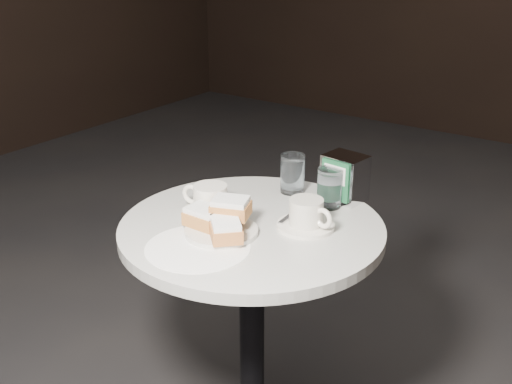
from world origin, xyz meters
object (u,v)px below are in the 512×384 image
object	(u,v)px
napkin_dispenser	(345,178)
cafe_table	(252,289)
water_glass_right	(329,188)
coffee_cup_right	(307,216)
water_glass_left	(293,174)
coffee_cup_left	(210,202)
beignet_plate	(221,222)

from	to	relation	value
napkin_dispenser	cafe_table	bearing A→B (deg)	-104.94
cafe_table	water_glass_right	world-z (taller)	water_glass_right
coffee_cup_right	napkin_dispenser	bearing A→B (deg)	102.72
water_glass_left	coffee_cup_left	bearing A→B (deg)	-110.72
napkin_dispenser	coffee_cup_right	bearing A→B (deg)	-80.09
cafe_table	water_glass_right	size ratio (longest dim) A/B	6.69
coffee_cup_left	water_glass_left	world-z (taller)	water_glass_left
water_glass_right	coffee_cup_left	bearing A→B (deg)	-136.17
cafe_table	napkin_dispenser	xyz separation A→B (m)	(0.12, 0.29, 0.26)
coffee_cup_right	water_glass_right	size ratio (longest dim) A/B	1.59
coffee_cup_left	cafe_table	bearing A→B (deg)	-5.05
beignet_plate	coffee_cup_left	distance (m)	0.13
beignet_plate	coffee_cup_right	world-z (taller)	beignet_plate
water_glass_right	beignet_plate	bearing A→B (deg)	-113.60
coffee_cup_left	water_glass_right	world-z (taller)	water_glass_right
coffee_cup_right	water_glass_right	world-z (taller)	water_glass_right
coffee_cup_right	coffee_cup_left	bearing A→B (deg)	-153.86
cafe_table	coffee_cup_right	world-z (taller)	coffee_cup_right
water_glass_right	napkin_dispenser	bearing A→B (deg)	81.38
coffee_cup_right	water_glass_left	world-z (taller)	water_glass_left
beignet_plate	coffee_cup_right	size ratio (longest dim) A/B	1.36
coffee_cup_right	napkin_dispenser	size ratio (longest dim) A/B	1.33
cafe_table	water_glass_left	bearing A→B (deg)	97.37
cafe_table	napkin_dispenser	world-z (taller)	napkin_dispenser
cafe_table	water_glass_left	size ratio (longest dim) A/B	6.49
beignet_plate	napkin_dispenser	bearing A→B (deg)	68.89
coffee_cup_right	napkin_dispenser	xyz separation A→B (m)	(-0.01, 0.22, 0.03)
coffee_cup_right	beignet_plate	bearing A→B (deg)	-124.62
coffee_cup_right	water_glass_left	size ratio (longest dim) A/B	1.54
water_glass_left	coffee_cup_right	bearing A→B (deg)	-49.28
cafe_table	coffee_cup_right	bearing A→B (deg)	26.86
water_glass_right	napkin_dispenser	world-z (taller)	napkin_dispenser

